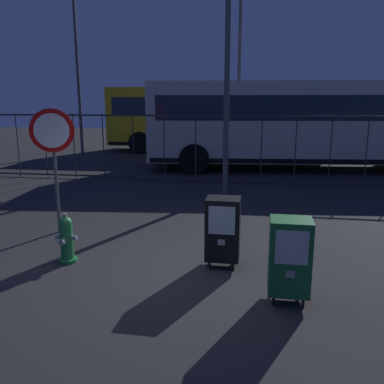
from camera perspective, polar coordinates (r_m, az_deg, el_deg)
The scene contains 10 objects.
ground_plane at distance 5.80m, azimuth -4.98°, elevation -11.20°, with size 60.00×60.00×0.00m, color #262628.
fire_hydrant at distance 6.28m, azimuth -17.35°, elevation -6.39°, with size 0.33×0.32×0.75m.
newspaper_box_primary at distance 4.92m, azimuth 13.65°, elevation -8.82°, with size 0.48×0.42×1.02m.
newspaper_box_secondary at distance 5.79m, azimuth 4.39°, elevation -5.19°, with size 0.48×0.42×1.02m.
stop_sign at distance 7.52m, azimuth -19.05°, elevation 6.32°, with size 0.71×0.31×2.23m.
fence_barrier at distance 11.78m, azimuth 2.82°, elevation 6.18°, with size 18.03×0.04×2.00m.
bus_near at distance 14.71m, azimuth 15.21°, elevation 9.74°, with size 10.71×3.68×3.00m.
bus_far at distance 19.45m, azimuth 4.14°, elevation 10.74°, with size 10.58×3.06×3.00m.
street_light_near_left at distance 18.04m, azimuth 6.79°, elevation 20.24°, with size 0.32×0.32×8.35m.
street_light_far_left at distance 19.50m, azimuth -16.05°, elevation 18.97°, with size 0.32×0.32×8.15m.
Camera 1 is at (1.36, -5.13, 2.34)m, focal length 37.69 mm.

